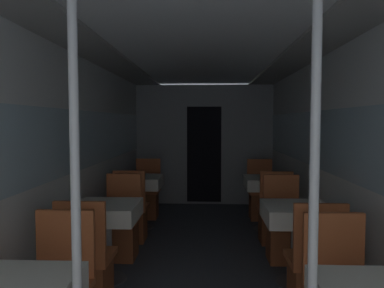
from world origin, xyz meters
name	(u,v)px	position (x,y,z in m)	size (l,w,h in m)	color
wall_left	(76,160)	(-1.30, 2.72, 1.15)	(0.05, 8.23, 2.23)	silver
wall_right	(330,161)	(1.30, 2.72, 1.15)	(0.05, 8.23, 2.23)	silver
ceiling_panel	(201,49)	(0.00, 2.72, 2.27)	(2.60, 8.23, 0.07)	silver
bulkhead_far	(204,145)	(0.00, 5.93, 1.11)	(2.55, 0.09, 2.23)	gray
support_pole_left_0	(76,212)	(-0.56, 0.66, 1.12)	(0.05, 0.05, 2.23)	silver
dining_table_left_1	(107,216)	(-0.91, 2.45, 0.64)	(0.61, 0.61, 0.76)	#4C4C51
chair_left_near_1	(87,275)	(-0.91, 1.86, 0.30)	(0.40, 0.40, 0.94)	brown
chair_left_far_1	(121,232)	(-0.91, 3.05, 0.30)	(0.40, 0.40, 0.94)	brown
dining_table_left_2	(140,185)	(-0.91, 4.25, 0.64)	(0.61, 0.61, 0.76)	#4C4C51
chair_left_near_2	(132,218)	(-0.91, 3.65, 0.30)	(0.40, 0.40, 0.94)	brown
chair_left_far_2	(147,199)	(-0.91, 4.85, 0.30)	(0.40, 0.40, 0.94)	brown
support_pole_right_0	(314,214)	(0.56, 0.66, 1.12)	(0.05, 0.05, 2.23)	silver
dining_table_right_1	(296,218)	(0.91, 2.45, 0.64)	(0.61, 0.61, 0.76)	#4C4C51
chair_right_near_1	(314,279)	(0.91, 1.86, 0.30)	(0.40, 0.40, 0.94)	brown
chair_right_far_1	(283,234)	(0.91, 3.05, 0.30)	(0.40, 0.40, 0.94)	brown
dining_table_right_2	(267,186)	(0.91, 4.25, 0.64)	(0.61, 0.61, 0.76)	#4C4C51
chair_right_near_2	(274,220)	(0.91, 3.65, 0.30)	(0.40, 0.40, 0.94)	brown
chair_right_far_2	(261,200)	(0.91, 4.85, 0.30)	(0.40, 0.40, 0.94)	brown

